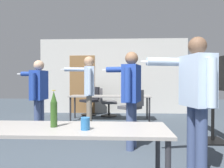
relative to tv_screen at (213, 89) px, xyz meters
The scene contains 13 objects.
back_wall 4.12m from the tv_screen, 120.69° to the left, with size 5.22×0.12×2.64m.
conference_table_near 3.21m from the tv_screen, 137.15° to the right, with size 2.10×0.64×0.72m.
conference_table_far 3.00m from the tv_screen, 134.53° to the left, with size 2.34×0.70×0.72m.
tv_screen is the anchor object (origin of this frame).
person_right_polo 2.58m from the tv_screen, 165.25° to the left, with size 0.83×0.57×1.71m.
person_center_tall 1.61m from the tv_screen, 119.23° to the right, with size 0.90×0.68×1.73m.
person_near_casual 3.48m from the tv_screen, behind, with size 0.73×0.65×1.59m.
person_far_watching 1.66m from the tv_screen, 162.45° to the right, with size 0.72×0.78×1.66m.
office_chair_mid_tucked 4.19m from the tv_screen, 132.36° to the left, with size 0.68×0.68×0.94m.
office_chair_near_pushed 3.63m from the tv_screen, 128.73° to the left, with size 0.60×0.54×0.91m.
office_chair_far_left 2.12m from the tv_screen, 136.39° to the left, with size 0.69×0.68×0.92m.
beer_bottle 3.22m from the tv_screen, 137.96° to the right, with size 0.07×0.07×0.36m.
drink_cup 3.07m from the tv_screen, 132.41° to the right, with size 0.08×0.08×0.11m.
Camera 1 is at (0.34, -1.50, 1.18)m, focal length 35.00 mm.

